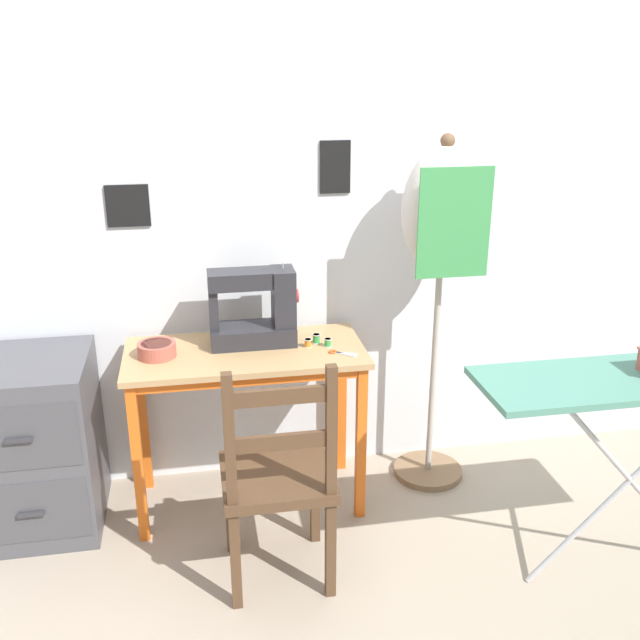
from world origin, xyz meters
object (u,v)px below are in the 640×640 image
fabric_bowl (157,349)px  thread_spool_far_edge (328,343)px  sewing_machine (258,309)px  dress_form (443,230)px  thread_spool_near_machine (308,343)px  thread_spool_mid_table (316,339)px  scissors (338,353)px  wooden_chair (278,479)px  filing_cabinet (38,444)px

fabric_bowl → thread_spool_far_edge: size_ratio=4.39×
sewing_machine → dress_form: dress_form is taller
thread_spool_near_machine → thread_spool_mid_table: bearing=41.5°
scissors → thread_spool_far_edge: size_ratio=3.29×
sewing_machine → dress_form: size_ratio=0.23×
thread_spool_far_edge → wooden_chair: 0.65m
fabric_bowl → scissors: bearing=-7.8°
sewing_machine → filing_cabinet: sewing_machine is taller
wooden_chair → filing_cabinet: 1.07m
scissors → dress_form: dress_form is taller
dress_form → filing_cabinet: bearing=-178.4°
thread_spool_near_machine → thread_spool_mid_table: (0.04, 0.04, 0.00)m
fabric_bowl → thread_spool_mid_table: size_ratio=3.89×
thread_spool_near_machine → filing_cabinet: bearing=178.7°
fabric_bowl → thread_spool_near_machine: 0.61m
sewing_machine → dress_form: (0.78, -0.01, 0.31)m
fabric_bowl → thread_spool_mid_table: fabric_bowl is taller
thread_spool_near_machine → filing_cabinet: (-1.12, 0.03, -0.37)m
thread_spool_mid_table → wooden_chair: size_ratio=0.04×
thread_spool_near_machine → thread_spool_far_edge: bearing=-6.5°
fabric_bowl → thread_spool_far_edge: 0.70m
thread_spool_mid_table → thread_spool_near_machine: bearing=-138.5°
fabric_bowl → scissors: fabric_bowl is taller
fabric_bowl → dress_form: (1.20, 0.06, 0.43)m
fabric_bowl → thread_spool_near_machine: fabric_bowl is taller
fabric_bowl → scissors: size_ratio=1.33×
wooden_chair → thread_spool_far_edge: bearing=60.6°
filing_cabinet → wooden_chair: bearing=-29.7°
thread_spool_near_machine → thread_spool_far_edge: (0.08, -0.01, -0.00)m
thread_spool_mid_table → scissors: bearing=-61.4°
thread_spool_near_machine → wooden_chair: 0.62m
scissors → wooden_chair: (-0.31, -0.41, -0.30)m
scissors → wooden_chair: size_ratio=0.13×
fabric_bowl → sewing_machine: bearing=9.5°
scissors → wooden_chair: bearing=-126.4°
thread_spool_near_machine → scissors: bearing=-38.4°
thread_spool_near_machine → thread_spool_mid_table: 0.06m
sewing_machine → thread_spool_near_machine: (0.20, -0.08, -0.13)m
scissors → dress_form: size_ratio=0.07×
thread_spool_mid_table → dress_form: dress_form is taller
thread_spool_mid_table → wooden_chair: 0.67m
fabric_bowl → scissors: (0.72, -0.10, -0.03)m
thread_spool_mid_table → filing_cabinet: size_ratio=0.05×
sewing_machine → thread_spool_mid_table: (0.24, -0.04, -0.13)m
scissors → thread_spool_mid_table: bearing=118.6°
sewing_machine → thread_spool_mid_table: bearing=-10.3°
sewing_machine → fabric_bowl: 0.44m
scissors → fabric_bowl: bearing=172.2°
wooden_chair → dress_form: 1.23m
wooden_chair → filing_cabinet: (-0.93, 0.53, -0.06)m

